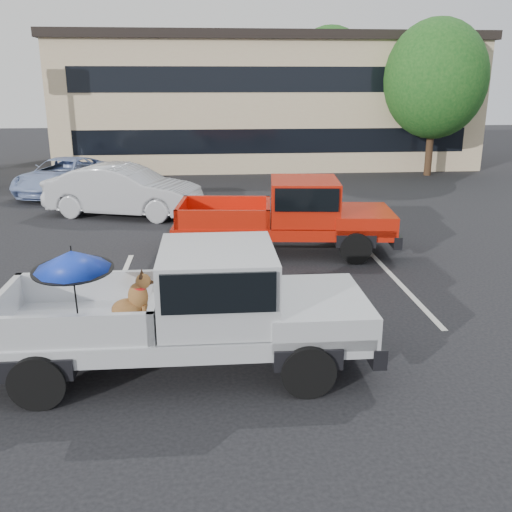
% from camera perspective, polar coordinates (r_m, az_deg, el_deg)
% --- Properties ---
extents(ground, '(90.00, 90.00, 0.00)m').
position_cam_1_polar(ground, '(10.24, 1.50, -6.94)').
color(ground, black).
rests_on(ground, ground).
extents(stripe_left, '(0.12, 5.00, 0.01)m').
position_cam_1_polar(stripe_left, '(12.18, -13.77, -3.39)').
color(stripe_left, silver).
rests_on(stripe_left, ground).
extents(stripe_right, '(0.12, 5.00, 0.01)m').
position_cam_1_polar(stripe_right, '(12.70, 14.06, -2.56)').
color(stripe_right, silver).
rests_on(stripe_right, ground).
extents(motel_building, '(20.40, 8.40, 6.30)m').
position_cam_1_polar(motel_building, '(30.44, 0.87, 15.37)').
color(motel_building, tan).
rests_on(motel_building, ground).
extents(tree_right, '(4.46, 4.46, 6.78)m').
position_cam_1_polar(tree_right, '(27.21, 17.51, 16.51)').
color(tree_right, '#332114').
rests_on(tree_right, ground).
extents(tree_back, '(4.68, 4.68, 7.11)m').
position_cam_1_polar(tree_back, '(34.02, 7.38, 17.46)').
color(tree_back, '#332114').
rests_on(tree_back, ground).
extents(silver_pickup, '(5.70, 2.13, 2.06)m').
position_cam_1_polar(silver_pickup, '(8.44, -5.43, -4.68)').
color(silver_pickup, black).
rests_on(silver_pickup, ground).
extents(red_pickup, '(5.80, 2.54, 1.85)m').
position_cam_1_polar(red_pickup, '(14.28, 4.13, 4.32)').
color(red_pickup, black).
rests_on(red_pickup, ground).
extents(silver_sedan, '(5.20, 3.10, 1.62)m').
position_cam_1_polar(silver_sedan, '(18.74, -13.06, 6.39)').
color(silver_sedan, '#B5B7BC').
rests_on(silver_sedan, ground).
extents(blue_suv, '(3.44, 5.21, 1.33)m').
position_cam_1_polar(blue_suv, '(23.20, -18.68, 7.59)').
color(blue_suv, '#899DCC').
rests_on(blue_suv, ground).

